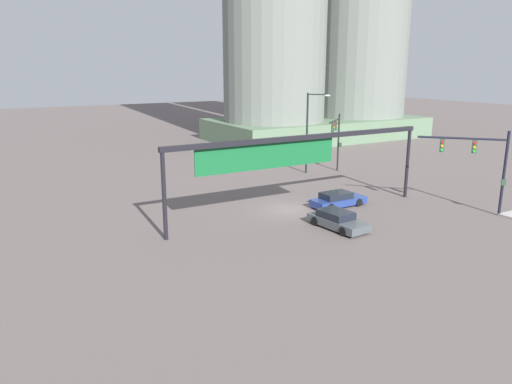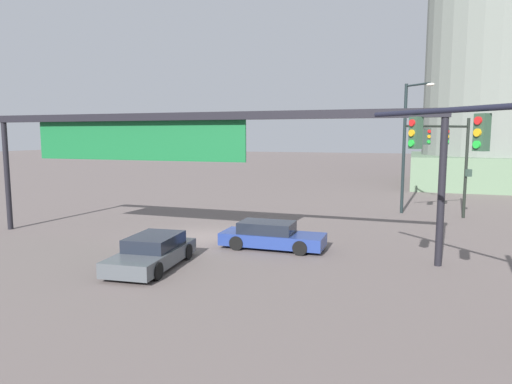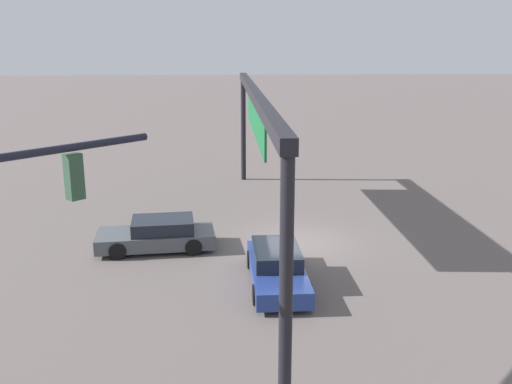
{
  "view_description": "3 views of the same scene",
  "coord_description": "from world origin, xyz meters",
  "views": [
    {
      "loc": [
        -20.99,
        -31.19,
        11.0
      ],
      "look_at": [
        -2.78,
        0.41,
        1.68
      ],
      "focal_mm": 34.69,
      "sensor_mm": 36.0,
      "label": 1
    },
    {
      "loc": [
        9.71,
        -20.57,
        5.06
      ],
      "look_at": [
        2.76,
        -0.24,
        2.4
      ],
      "focal_mm": 32.02,
      "sensor_mm": 36.0,
      "label": 2
    },
    {
      "loc": [
        21.16,
        -3.04,
        7.82
      ],
      "look_at": [
        1.62,
        -1.85,
        2.57
      ],
      "focal_mm": 39.59,
      "sensor_mm": 36.0,
      "label": 3
    }
  ],
  "objects": [
    {
      "name": "sedan_car_approaching",
      "position": [
        0.34,
        -5.57,
        0.58
      ],
      "size": [
        2.29,
        4.65,
        1.21
      ],
      "rotation": [
        0.0,
        0.0,
        -1.48
      ],
      "color": "#464B50",
      "rests_on": "ground"
    },
    {
      "name": "ground_plane",
      "position": [
        0.0,
        0.0,
        0.0
      ],
      "size": [
        232.27,
        232.27,
        0.0
      ],
      "primitive_type": "plane",
      "color": "#605654"
    },
    {
      "name": "overhead_sign_gantry",
      "position": [
        -1.01,
        -1.74,
        5.08
      ],
      "size": [
        22.08,
        0.43,
        6.1
      ],
      "color": "black",
      "rests_on": "ground"
    },
    {
      "name": "sedan_car_waiting_far",
      "position": [
        3.84,
        -1.29,
        0.57
      ],
      "size": [
        4.66,
        1.85,
        1.21
      ],
      "rotation": [
        0.0,
        0.0,
        0.01
      ],
      "color": "navy",
      "rests_on": "ground"
    }
  ]
}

